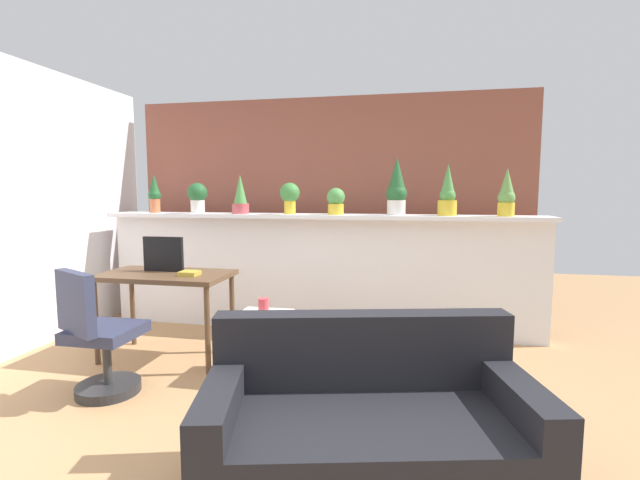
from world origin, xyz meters
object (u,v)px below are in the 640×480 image
Objects in this scene: potted_plant_7 at (507,194)px; side_cube_shelf at (263,346)px; book_on_desk at (190,273)px; potted_plant_1 at (197,196)px; office_chair at (98,342)px; vase_on_shelf at (264,306)px; potted_plant_3 at (290,195)px; potted_plant_2 at (240,196)px; potted_plant_4 at (336,201)px; desk at (165,283)px; potted_plant_6 at (448,194)px; potted_plant_0 at (154,193)px; potted_plant_5 at (397,188)px; couch at (368,431)px; tv_monitor at (163,254)px.

side_cube_shelf is (-1.97, -1.19, -1.17)m from potted_plant_7.
potted_plant_1 is at bearing 112.71° from book_on_desk.
office_chair is 0.86m from book_on_desk.
potted_plant_3 is at bearing 95.06° from vase_on_shelf.
potted_plant_3 reaches higher than vase_on_shelf.
potted_plant_2 reaches higher than potted_plant_4.
office_chair is (-0.08, -0.76, -0.28)m from desk.
potted_plant_1 is at bearing -179.81° from potted_plant_6.
desk is 0.97m from vase_on_shelf.
potted_plant_7 reaches higher than potted_plant_1.
potted_plant_2 is 2.60m from potted_plant_7.
vase_on_shelf is at bearing -35.87° from potted_plant_0.
couch is at bearing -91.17° from potted_plant_5.
couch is (-1.05, -2.32, -1.13)m from potted_plant_7.
potted_plant_7 reaches higher than potted_plant_4.
book_on_desk is (-1.65, -1.06, -0.71)m from potted_plant_5.
potted_plant_6 is 2.67m from tv_monitor.
tv_monitor reaches higher than couch.
potted_plant_4 is at bearing -179.96° from potted_plant_7.
side_cube_shelf is at bearing -36.46° from potted_plant_0.
vase_on_shelf is at bearing -84.94° from potted_plant_3.
tv_monitor is at bearing 163.23° from side_cube_shelf.
side_cube_shelf is at bearing -128.31° from potted_plant_5.
potted_plant_7 is at bearing 0.10° from potted_plant_2.
potted_plant_6 is (2.08, 0.03, 0.02)m from potted_plant_2.
potted_plant_0 is at bearing -179.57° from potted_plant_5.
potted_plant_6 reaches higher than potted_plant_2.
vase_on_shelf is (-0.38, -1.16, -0.79)m from potted_plant_4.
potted_plant_3 is 0.29× the size of desk.
potted_plant_5 is 1.01m from potted_plant_7.
book_on_desk is (-0.69, 0.13, 0.21)m from vase_on_shelf.
desk is at bearing 166.78° from side_cube_shelf.
potted_plant_7 is 0.49× the size of office_chair.
vase_on_shelf is (-0.97, -1.19, -0.92)m from potted_plant_5.
side_cube_shelf is 0.31m from vase_on_shelf.
potted_plant_1 is 0.88× the size of tv_monitor.
potted_plant_5 reaches higher than potted_plant_4.
potted_plant_4 is at bearing -2.47° from potted_plant_3.
potted_plant_3 is 2.64× the size of vase_on_shelf.
potted_plant_3 is at bearing 179.46° from potted_plant_7.
potted_plant_6 is 2.70m from desk.
potted_plant_6 reaches higher than potted_plant_4.
potted_plant_1 is 2.09m from potted_plant_5.
potted_plant_4 is 2.20× the size of vase_on_shelf.
tv_monitor is 0.40× the size of office_chair.
office_chair is 2.04m from couch.
potted_plant_0 is 0.95× the size of potted_plant_7.
potted_plant_6 is 0.45× the size of desk.
desk is at bearing -54.80° from tv_monitor.
desk is (-2.40, -0.99, -0.76)m from potted_plant_6.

